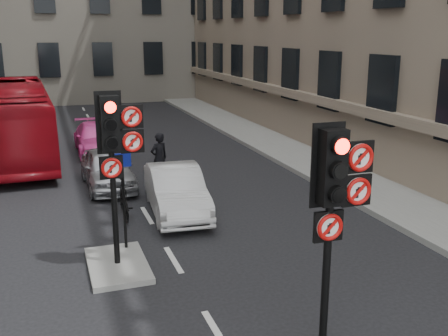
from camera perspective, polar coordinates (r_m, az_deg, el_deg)
pavement_right at (r=20.33m, az=9.66°, el=1.00°), size 3.00×50.00×0.16m
centre_island at (r=11.40m, az=-11.50°, el=-10.32°), size 1.20×2.00×0.12m
signal_near at (r=7.71m, az=12.10°, el=-2.52°), size 0.91×0.40×3.58m
signal_far at (r=10.57m, az=-11.75°, el=2.82°), size 0.91×0.40×3.58m
car_silver at (r=16.97m, az=-12.58°, el=-0.02°), size 1.54×3.63×1.23m
car_white at (r=14.26m, az=-5.25°, el=-2.43°), size 1.66×3.96×1.27m
car_pink at (r=21.89m, az=-13.67°, el=3.15°), size 1.68×4.11×1.19m
bus_red at (r=22.09m, az=-21.64°, el=4.87°), size 2.78×10.44×2.89m
motorcycle at (r=14.21m, az=-10.85°, el=-3.27°), size 0.52×1.68×1.00m
motorcyclist at (r=17.01m, az=-7.07°, el=1.05°), size 0.72×0.59×1.68m
info_sign at (r=11.59m, az=-10.90°, el=-2.09°), size 0.37×0.11×2.18m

